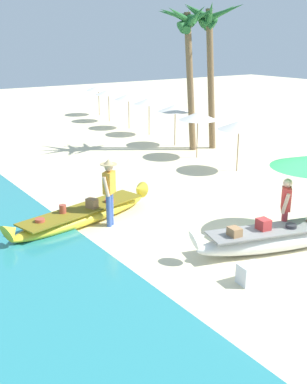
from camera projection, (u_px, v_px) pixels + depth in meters
The scene contains 15 objects.
ground_plane at pixel (271, 241), 11.82m from camera, with size 80.00×80.00×0.00m, color beige.
boat_white_foreground at pixel (281, 237), 11.25m from camera, with size 4.62×1.94×0.85m.
boat_yellow_midground at pixel (83, 215), 12.84m from camera, with size 4.79×1.83×0.74m.
person_vendor_hatted at pixel (109, 188), 12.45m from camera, with size 0.56×0.48×1.83m.
person_tourist_customer at pixel (285, 206), 11.55m from camera, with size 0.53×0.51×1.61m.
parasol_row_0 at pixel (239, 125), 17.44m from camera, with size 1.60×1.60×1.91m.
parasol_row_1 at pixel (198, 116), 19.46m from camera, with size 1.60×1.60×1.91m.
parasol_row_2 at pixel (175, 108), 21.70m from camera, with size 1.60×1.60×1.91m.
parasol_row_3 at pixel (149, 101), 24.10m from camera, with size 1.60×1.60×1.91m.
parasol_row_4 at pixel (129, 97), 25.86m from camera, with size 1.60×1.60×1.91m.
parasol_row_5 at pixel (108, 92), 28.05m from camera, with size 1.60×1.60×1.91m.
parasol_row_6 at pixel (98, 88), 30.39m from camera, with size 1.60×1.60×1.91m.
palm_tree_tall_inland at pixel (210, 32), 19.90m from camera, with size 2.79×2.43×6.30m.
palm_tree_leaning_seaward at pixel (188, 33), 19.63m from camera, with size 2.86×2.91×6.14m.
cooler_box at pixel (250, 274), 9.73m from camera, with size 0.49×0.35×0.42m, color silver.
Camera 1 is at (-8.56, -7.30, 4.83)m, focal length 44.39 mm.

